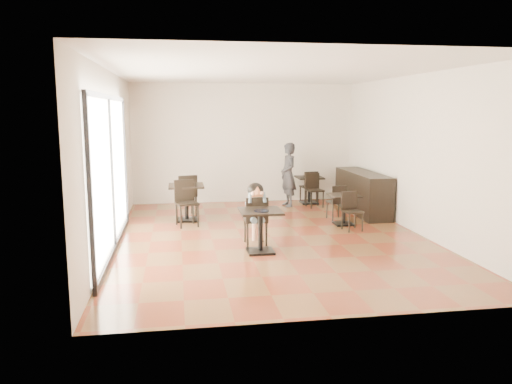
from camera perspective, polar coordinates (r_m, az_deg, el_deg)
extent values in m
cube|color=maroon|center=(9.93, 1.72, -5.15)|extent=(6.00, 8.00, 0.01)
cube|color=white|center=(9.65, 1.82, 13.59)|extent=(6.00, 8.00, 0.01)
cube|color=beige|center=(13.60, -1.38, 5.59)|extent=(6.00, 0.01, 3.20)
cube|color=beige|center=(5.80, 9.13, 0.51)|extent=(6.00, 0.01, 3.20)
cube|color=beige|center=(9.57, -16.21, 3.67)|extent=(0.01, 8.00, 3.20)
cube|color=beige|center=(10.63, 17.91, 4.12)|extent=(0.01, 8.00, 3.20)
cube|color=white|center=(9.09, -16.36, 2.12)|extent=(0.04, 4.50, 2.60)
cylinder|color=black|center=(8.60, 0.62, -2.15)|extent=(0.26, 0.26, 0.02)
imported|color=#323236|center=(13.00, 3.70, 1.99)|extent=(0.48, 0.66, 1.66)
cube|color=black|center=(12.44, 12.08, -0.06)|extent=(0.60, 2.40, 1.00)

